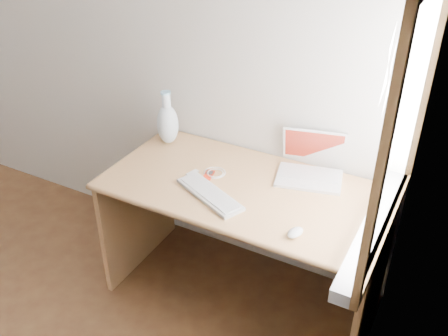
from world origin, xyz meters
The scene contains 10 objects.
back_wall centered at (0.00, 1.75, 1.30)m, with size 3.50×0.04×2.60m, color silver.
window centered at (1.72, 1.30, 1.28)m, with size 0.11×0.99×1.10m.
desk centered at (1.03, 1.46, 0.53)m, with size 1.42×0.71×0.75m.
laptop centered at (1.29, 1.63, 0.80)m, with size 0.37×0.34×0.22m.
external_keyboard centered at (0.92, 1.22, 0.76)m, with size 0.41×0.28×0.02m.
mouse centered at (1.39, 1.13, 0.77)m, with size 0.05×0.09×0.03m, color white.
ipod centered at (0.82, 1.38, 0.75)m, with size 0.06×0.10×0.01m.
cable_coil centered at (0.84, 1.42, 0.75)m, with size 0.12×0.12×0.01m, color silver.
remote centered at (0.74, 1.36, 0.75)m, with size 0.03×0.07×0.01m, color silver.
vase centered at (0.44, 1.58, 0.88)m, with size 0.12×0.12×0.31m.
Camera 1 is at (1.92, -0.50, 2.12)m, focal length 40.00 mm.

